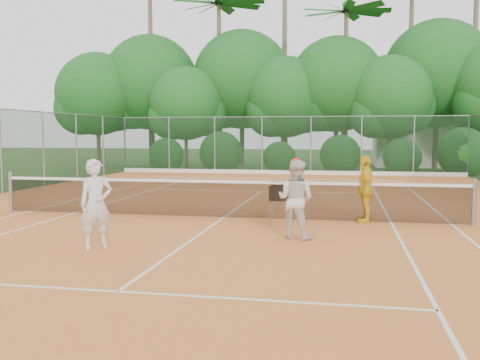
% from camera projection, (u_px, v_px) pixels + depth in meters
% --- Properties ---
extents(ground, '(120.00, 120.00, 0.00)m').
position_uv_depth(ground, '(223.00, 219.00, 13.47)').
color(ground, '#254418').
rests_on(ground, ground).
extents(clay_court, '(18.00, 36.00, 0.02)m').
position_uv_depth(clay_court, '(223.00, 218.00, 13.47)').
color(clay_court, orange).
rests_on(clay_court, ground).
extents(club_building, '(8.00, 5.00, 3.00)m').
position_uv_depth(club_building, '(437.00, 143.00, 35.11)').
color(club_building, beige).
rests_on(club_building, ground).
extents(tennis_net, '(11.97, 0.10, 1.10)m').
position_uv_depth(tennis_net, '(223.00, 198.00, 13.43)').
color(tennis_net, gray).
rests_on(tennis_net, clay_court).
extents(player_white, '(0.72, 0.69, 1.66)m').
position_uv_depth(player_white, '(96.00, 204.00, 9.88)').
color(player_white, silver).
rests_on(player_white, clay_court).
extents(player_center_grp, '(0.93, 0.83, 1.63)m').
position_uv_depth(player_center_grp, '(296.00, 199.00, 10.84)').
color(player_center_grp, silver).
rests_on(player_center_grp, clay_court).
extents(player_yellow, '(0.47, 0.97, 1.61)m').
position_uv_depth(player_yellow, '(365.00, 189.00, 12.79)').
color(player_yellow, yellow).
rests_on(player_yellow, clay_court).
extents(ball_hopper, '(0.40, 0.40, 0.92)m').
position_uv_depth(ball_hopper, '(279.00, 194.00, 12.40)').
color(ball_hopper, gray).
rests_on(ball_hopper, clay_court).
extents(stray_ball_a, '(0.07, 0.07, 0.07)m').
position_uv_depth(stray_ball_a, '(303.00, 183.00, 22.67)').
color(stray_ball_a, yellow).
rests_on(stray_ball_a, clay_court).
extents(stray_ball_b, '(0.07, 0.07, 0.07)m').
position_uv_depth(stray_ball_b, '(322.00, 179.00, 24.46)').
color(stray_ball_b, '#C1D531').
rests_on(stray_ball_b, clay_court).
extents(stray_ball_c, '(0.07, 0.07, 0.07)m').
position_uv_depth(stray_ball_c, '(374.00, 181.00, 23.72)').
color(stray_ball_c, yellow).
rests_on(stray_ball_c, clay_court).
extents(court_markings, '(11.03, 23.83, 0.01)m').
position_uv_depth(court_markings, '(223.00, 218.00, 13.47)').
color(court_markings, white).
rests_on(court_markings, clay_court).
extents(fence_back, '(18.07, 0.07, 3.00)m').
position_uv_depth(fence_back, '(286.00, 145.00, 28.01)').
color(fence_back, '#19381E').
rests_on(fence_back, clay_court).
extents(tropical_treeline, '(32.10, 8.49, 15.03)m').
position_uv_depth(tropical_treeline, '(319.00, 85.00, 32.53)').
color(tropical_treeline, brown).
rests_on(tropical_treeline, ground).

